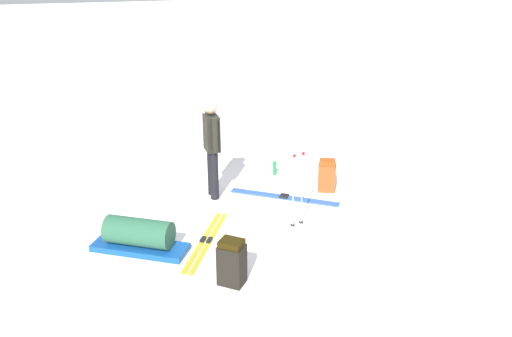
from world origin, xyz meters
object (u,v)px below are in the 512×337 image
(backpack_bright, at_px, (232,262))
(ski_poles_planted_near, at_px, (298,187))
(ski_pair_near, at_px, (284,197))
(skier_standing, at_px, (212,144))
(backpack_large_dark, at_px, (327,176))
(thermos_bottle, at_px, (275,168))
(ski_pair_far, at_px, (206,241))
(gear_sled, at_px, (139,236))

(backpack_bright, height_order, ski_poles_planted_near, ski_poles_planted_near)
(ski_pair_near, bearing_deg, skier_standing, -19.87)
(backpack_large_dark, bearing_deg, thermos_bottle, -55.26)
(ski_pair_far, distance_m, backpack_bright, 1.16)
(backpack_bright, xyz_separation_m, gear_sled, (1.05, -1.16, -0.08))
(skier_standing, distance_m, ski_pair_near, 1.54)
(ski_pair_near, height_order, ski_poles_planted_near, ski_poles_planted_near)
(backpack_bright, bearing_deg, skier_standing, -97.21)
(skier_standing, xyz_separation_m, ski_pair_far, (0.44, 1.50, -0.94))
(thermos_bottle, bearing_deg, ski_poles_planted_near, 80.98)
(backpack_large_dark, distance_m, thermos_bottle, 1.15)
(backpack_large_dark, height_order, backpack_bright, backpack_bright)
(skier_standing, xyz_separation_m, thermos_bottle, (-1.31, -0.61, -0.82))
(skier_standing, distance_m, ski_poles_planted_near, 1.78)
(backpack_bright, distance_m, ski_poles_planted_near, 1.80)
(ski_pair_near, distance_m, backpack_large_dark, 0.87)
(ski_pair_far, bearing_deg, gear_sled, -2.00)
(gear_sled, bearing_deg, thermos_bottle, -142.36)
(ski_pair_far, height_order, gear_sled, gear_sled)
(ski_pair_near, xyz_separation_m, ski_pair_far, (1.59, 1.09, 0.00))
(ski_pair_near, relative_size, thermos_bottle, 6.42)
(ski_poles_planted_near, height_order, gear_sled, ski_poles_planted_near)
(skier_standing, bearing_deg, backpack_large_dark, 170.49)
(skier_standing, bearing_deg, ski_pair_near, 160.13)
(ski_poles_planted_near, relative_size, thermos_bottle, 4.67)
(backpack_large_dark, distance_m, backpack_bright, 3.25)
(gear_sled, bearing_deg, ski_poles_planted_near, -179.60)
(thermos_bottle, bearing_deg, ski_pair_far, 50.31)
(ski_pair_near, relative_size, ski_pair_far, 1.01)
(skier_standing, distance_m, backpack_large_dark, 2.10)
(backpack_bright, bearing_deg, gear_sled, -47.68)
(ski_poles_planted_near, bearing_deg, backpack_bright, 41.64)
(backpack_large_dark, bearing_deg, skier_standing, -9.51)
(ski_pair_near, height_order, ski_pair_far, same)
(gear_sled, relative_size, thermos_bottle, 5.39)
(backpack_large_dark, bearing_deg, gear_sled, 18.81)
(ski_pair_near, xyz_separation_m, thermos_bottle, (-0.17, -1.02, 0.12))
(backpack_large_dark, distance_m, ski_poles_planted_near, 1.54)
(backpack_bright, distance_m, thermos_bottle, 3.64)
(ski_pair_near, distance_m, gear_sled, 2.75)
(ski_pair_far, bearing_deg, thermos_bottle, -129.69)
(thermos_bottle, bearing_deg, gear_sled, 37.64)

